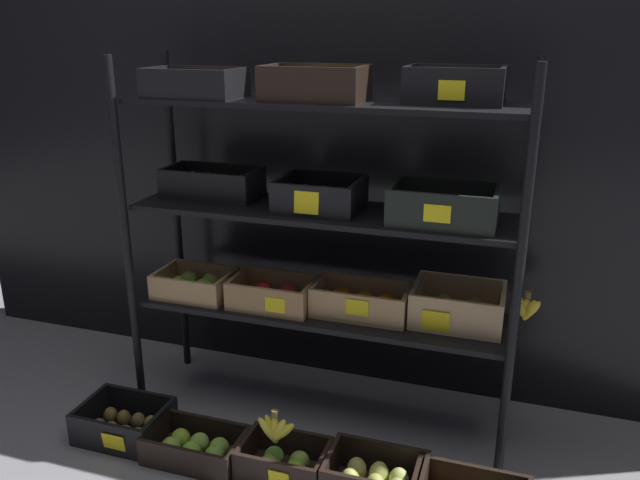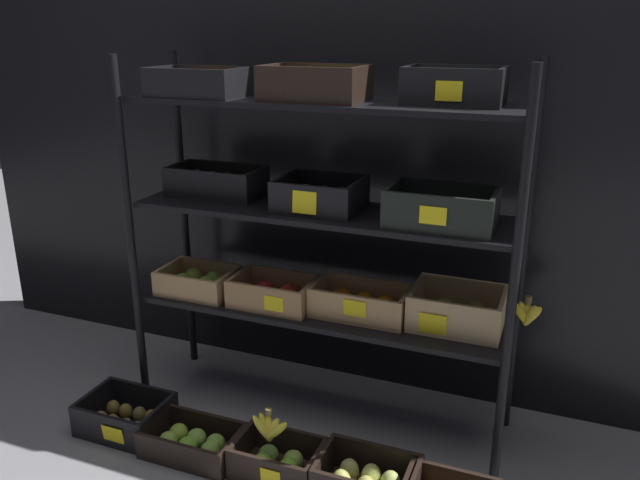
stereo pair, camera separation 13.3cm
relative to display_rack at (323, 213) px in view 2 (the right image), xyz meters
The scene contains 7 objects.
ground_plane 0.86m from the display_rack, behind, with size 10.00×10.00×0.00m, color gray.
storefront_wall 0.47m from the display_rack, 91.99° to the left, with size 3.84×0.12×2.24m, color black.
display_rack is the anchor object (origin of this frame).
crate_ground_kiwi 1.12m from the display_rack, 150.31° to the right, with size 0.33×0.25×0.13m.
crate_ground_apple_green 0.98m from the display_rack, 129.95° to the right, with size 0.36×0.21×0.11m.
crate_ground_center_apple_green 0.90m from the display_rack, 91.67° to the right, with size 0.31×0.21×0.12m.
banana_bunch_loose 0.79m from the display_rack, 95.90° to the right, with size 0.15×0.04×0.14m.
Camera 2 is at (0.83, -2.10, 1.51)m, focal length 35.73 mm.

